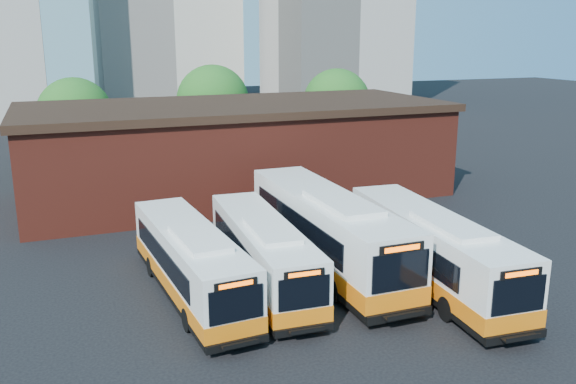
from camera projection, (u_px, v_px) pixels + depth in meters
name	position (u px, v px, depth m)	size (l,w,h in m)	color
ground	(375.00, 307.00, 25.16)	(220.00, 220.00, 0.00)	black
bus_west	(191.00, 265.00, 25.90)	(3.14, 11.60, 3.12)	white
bus_midwest	(263.00, 255.00, 27.09)	(2.92, 11.41, 3.08)	white
bus_mideast	(326.00, 233.00, 29.04)	(2.96, 13.94, 3.79)	white
bus_east	(431.00, 253.00, 26.99)	(3.45, 12.58, 3.39)	white
transit_worker	(391.00, 300.00, 23.83)	(0.61, 0.40, 1.68)	#111832
depot_building	(236.00, 148.00, 42.40)	(28.60, 12.60, 6.40)	maroon
tree_west	(75.00, 115.00, 49.38)	(6.00, 6.00, 7.65)	#382314
tree_mid	(213.00, 101.00, 55.29)	(6.56, 6.56, 8.36)	#382314
tree_east	(337.00, 103.00, 56.50)	(6.24, 6.24, 7.96)	#382314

